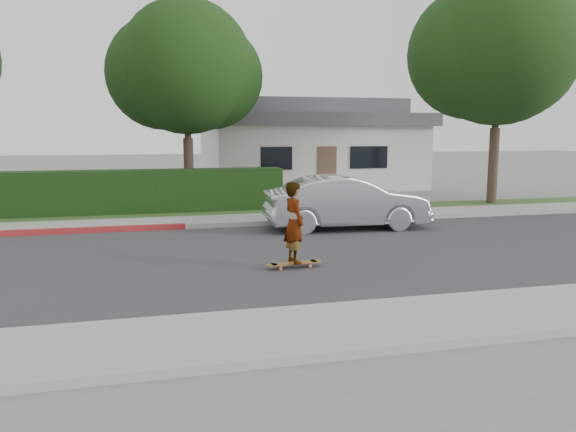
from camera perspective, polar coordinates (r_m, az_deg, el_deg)
ground at (r=12.18m, az=-13.79°, el=-4.68°), size 120.00×120.00×0.00m
road at (r=12.18m, az=-13.79°, el=-4.66°), size 60.00×8.00×0.01m
curb_near at (r=8.21m, az=-13.52°, el=-10.60°), size 60.00×0.20×0.15m
sidewalk_near at (r=7.37m, az=-13.41°, el=-12.97°), size 60.00×1.60×0.12m
curb_far at (r=16.19m, az=-13.94°, el=-1.17°), size 60.00×0.20×0.15m
sidewalk_far at (r=17.08m, az=-13.96°, el=-0.72°), size 60.00×1.60×0.12m
planting_strip at (r=18.66m, az=-13.99°, el=0.01°), size 60.00×1.60×0.10m
hedge at (r=19.40m, az=-22.97°, el=1.99°), size 15.00×1.00×1.50m
tree_center at (r=21.22m, az=-10.38°, el=14.27°), size 5.66×4.84×7.44m
tree_right at (r=22.56m, az=20.36°, el=15.38°), size 6.32×5.60×8.56m
house at (r=29.01m, az=1.87°, el=7.27°), size 10.60×8.60×4.30m
skateboard at (r=11.38m, az=0.62°, el=-4.83°), size 1.21×0.36×0.11m
skateboarder at (r=11.21m, az=0.63°, el=-0.68°), size 0.48×0.65×1.64m
car_silver at (r=15.96m, az=5.93°, el=1.38°), size 4.68×1.85×1.52m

